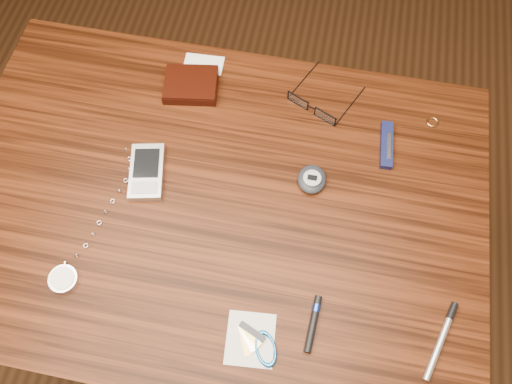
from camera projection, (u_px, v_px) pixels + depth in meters
ground at (231, 296)px, 1.60m from camera, size 3.80×3.80×0.00m
desk at (217, 219)px, 1.01m from camera, size 1.00×0.70×0.75m
wallet_and_card at (191, 84)px, 1.02m from camera, size 0.12×0.14×0.02m
eyeglasses at (313, 106)px, 0.99m from camera, size 0.15×0.16×0.03m
gold_ring at (433, 122)px, 0.99m from camera, size 0.03×0.03×0.00m
pocket_watch at (66, 275)px, 0.85m from camera, size 0.08×0.30×0.02m
pda_phone at (147, 172)px, 0.93m from camera, size 0.08×0.12×0.02m
pedometer at (312, 179)px, 0.92m from camera, size 0.05×0.06×0.02m
notepad_keys at (258, 344)px, 0.81m from camera, size 0.10×0.09×0.01m
pocket_knife at (387, 145)px, 0.96m from camera, size 0.03×0.10×0.01m
silver_pen at (443, 335)px, 0.81m from camera, size 0.05×0.13×0.01m
black_blue_pen at (313, 322)px, 0.82m from camera, size 0.02×0.09×0.01m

